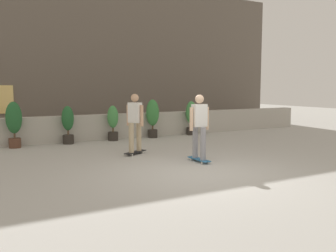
# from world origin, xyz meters

# --- Properties ---
(ground_plane) EXTENTS (48.00, 48.00, 0.00)m
(ground_plane) POSITION_xyz_m (0.00, 0.00, 0.00)
(ground_plane) COLOR #B2AFA8
(planter_wall) EXTENTS (18.00, 0.40, 0.90)m
(planter_wall) POSITION_xyz_m (0.00, 6.00, 0.45)
(planter_wall) COLOR #B2ADA3
(planter_wall) RESTS_ON ground
(building_backdrop) EXTENTS (20.00, 2.08, 6.50)m
(building_backdrop) POSITION_xyz_m (-0.01, 10.00, 3.25)
(building_backdrop) COLOR #60564C
(building_backdrop) RESTS_ON ground
(potted_plant_0) EXTENTS (0.48, 0.48, 1.44)m
(potted_plant_0) POSITION_xyz_m (-3.23, 5.55, 0.83)
(potted_plant_0) COLOR brown
(potted_plant_0) RESTS_ON ground
(potted_plant_1) EXTENTS (0.40, 0.40, 1.26)m
(potted_plant_1) POSITION_xyz_m (-1.58, 5.55, 0.69)
(potted_plant_1) COLOR #2D2823
(potted_plant_1) RESTS_ON ground
(potted_plant_2) EXTENTS (0.38, 0.38, 1.24)m
(potted_plant_2) POSITION_xyz_m (-0.01, 5.55, 0.67)
(potted_plant_2) COLOR #2D2823
(potted_plant_2) RESTS_ON ground
(potted_plant_3) EXTENTS (0.48, 0.48, 1.43)m
(potted_plant_3) POSITION_xyz_m (1.54, 5.55, 0.82)
(potted_plant_3) COLOR #2D2823
(potted_plant_3) RESTS_ON ground
(potted_plant_4) EXTENTS (0.43, 0.43, 1.33)m
(potted_plant_4) POSITION_xyz_m (3.24, 5.55, 0.75)
(potted_plant_4) COLOR #2D2823
(potted_plant_4) RESTS_ON ground
(skater_far_left) EXTENTS (0.79, 0.58, 1.70)m
(skater_far_left) POSITION_xyz_m (-0.37, 2.75, 0.94)
(skater_far_left) COLOR black
(skater_far_left) RESTS_ON ground
(skater_by_wall_right) EXTENTS (0.56, 0.80, 1.70)m
(skater_by_wall_right) POSITION_xyz_m (0.64, 1.04, 0.94)
(skater_by_wall_right) COLOR #266699
(skater_by_wall_right) RESTS_ON ground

